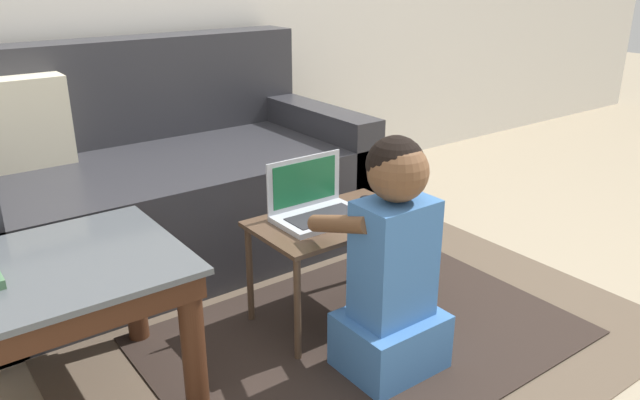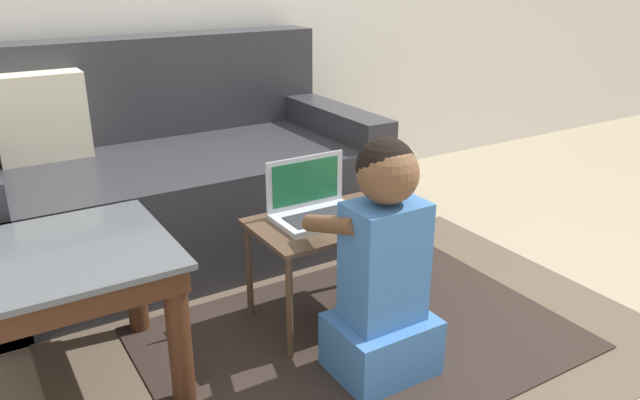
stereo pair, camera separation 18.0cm
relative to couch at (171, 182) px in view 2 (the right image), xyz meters
The scene contains 7 objects.
ground_plane 1.08m from the couch, 76.48° to the right, with size 16.00×16.00×0.00m, color gray.
area_rug 1.17m from the couch, 75.20° to the right, with size 2.01×1.42×0.01m.
couch is the anchor object (origin of this frame).
laptop_desk 0.96m from the couch, 72.41° to the right, with size 0.58×0.35×0.40m.
laptop 0.91m from the couch, 74.74° to the right, with size 0.31×0.20×0.21m.
computer_mouse 1.03m from the couch, 62.78° to the right, with size 0.06×0.12×0.04m.
person_seated 1.29m from the couch, 79.20° to the right, with size 0.31×0.40×0.79m.
Camera 2 is at (-1.06, -1.62, 1.25)m, focal length 35.00 mm.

